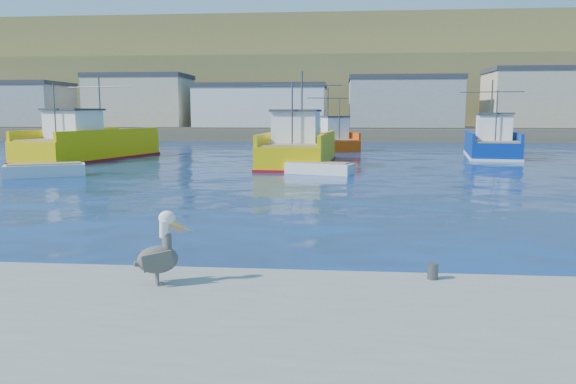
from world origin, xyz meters
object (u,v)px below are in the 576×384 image
Objects in this scene: boat_orange at (331,140)px; skiff_mid at (319,169)px; skiff_left at (45,171)px; trawler_yellow_b at (299,149)px; trawler_yellow_a at (89,145)px; trawler_blue at (491,145)px; pelican at (160,253)px.

boat_orange is 2.09× the size of skiff_mid.
skiff_left is at bearing -122.36° from boat_orange.
trawler_yellow_b is at bearing 32.42° from skiff_left.
trawler_blue is at bearing 10.02° from trawler_yellow_a.
skiff_left is 1.07× the size of skiff_mid.
trawler_blue is 2.66× the size of skiff_mid.
boat_orange is (1.99, 16.20, -0.06)m from trawler_yellow_b.
trawler_yellow_b is 2.97× the size of skiff_mid.
skiff_mid is 3.11× the size of pelican.
trawler_yellow_b is at bearing -97.01° from boat_orange.
trawler_yellow_a is 16.97m from trawler_yellow_b.
skiff_left is 15.76m from skiff_mid.
pelican is (16.33, -32.61, -0.06)m from trawler_yellow_a.
boat_orange is at bearing 57.64° from skiff_left.
trawler_yellow_b is 6.13m from skiff_mid.
skiff_left is at bearing -76.58° from trawler_yellow_a.
pelican is at bearing -56.94° from skiff_left.
trawler_yellow_a is at bearing 116.59° from pelican.
skiff_mid is at bearing -133.15° from trawler_blue.
trawler_blue is (15.33, 8.75, -0.08)m from trawler_yellow_b.
boat_orange is 29.60m from skiff_left.
trawler_yellow_b reaches higher than pelican.
trawler_yellow_b reaches higher than trawler_blue.
trawler_yellow_a reaches higher than pelican.
trawler_yellow_b is at bearing 89.31° from pelican.
trawler_yellow_a is 32.51m from trawler_blue.
skiff_left is at bearing -148.97° from trawler_blue.
trawler_yellow_b is 1.42× the size of boat_orange.
trawler_blue is at bearing 29.73° from trawler_yellow_b.
pelican is (-0.36, -29.52, -0.01)m from trawler_yellow_b.
trawler_blue is at bearing 67.72° from pelican.
pelican is at bearing -92.94° from boat_orange.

